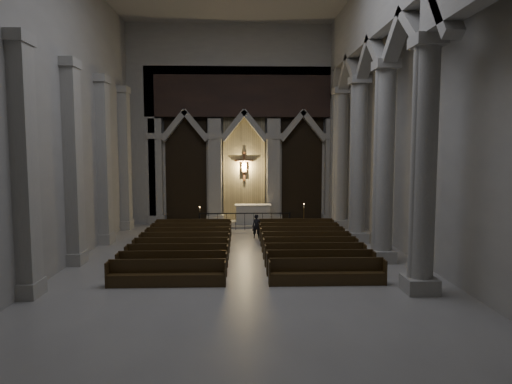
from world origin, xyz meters
TOP-DOWN VIEW (x-y plane):
  - room at (0.00, 0.00)m, footprint 24.00×24.10m
  - sanctuary_wall at (0.00, 11.54)m, footprint 14.00×0.77m
  - right_arcade at (5.50, 1.33)m, footprint 1.00×24.00m
  - left_pilasters at (-6.75, 3.50)m, footprint 0.60×13.00m
  - sanctuary_step at (0.00, 10.60)m, footprint 8.50×2.60m
  - altar at (0.51, 10.57)m, footprint 2.18×0.87m
  - altar_rail at (0.00, 8.86)m, footprint 5.17×0.09m
  - candle_stand_left at (-2.54, 9.13)m, footprint 0.22×0.22m
  - candle_stand_right at (3.43, 9.45)m, footprint 0.24×0.24m
  - pews at (-0.00, 2.82)m, footprint 9.37×9.18m
  - worshipper at (0.59, 6.56)m, footprint 0.46×0.31m

SIDE VIEW (x-z plane):
  - sanctuary_step at x=0.00m, z-range 0.00..0.15m
  - pews at x=0.00m, z-range -0.15..0.73m
  - candle_stand_left at x=-2.54m, z-range -0.30..1.02m
  - candle_stand_right at x=3.43m, z-range -0.33..1.11m
  - worshipper at x=0.59m, z-range 0.00..1.23m
  - altar_rail at x=0.00m, z-range 0.17..1.18m
  - altar at x=0.51m, z-range 0.15..1.26m
  - left_pilasters at x=-6.75m, z-range -0.10..7.92m
  - sanctuary_wall at x=0.00m, z-range 0.62..12.62m
  - room at x=0.00m, z-range 1.60..13.60m
  - right_arcade at x=5.50m, z-range 1.83..13.83m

